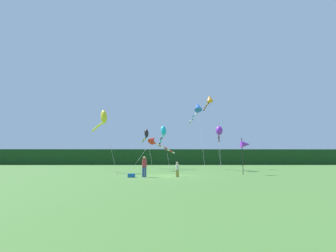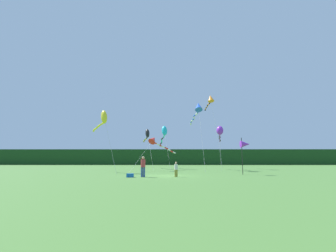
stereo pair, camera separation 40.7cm
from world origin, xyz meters
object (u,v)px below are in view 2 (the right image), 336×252
Objects in this scene: person_child at (176,168)px; cooler_box at (130,175)px; kite_yellow at (103,118)px; kite_black at (147,134)px; kite_red at (155,141)px; kite_orange at (210,99)px; person_adult at (143,165)px; kite_purple at (220,131)px; kite_blue at (198,108)px; banner_flag_pole at (245,145)px; kite_cyan at (164,133)px.

cooler_box is (-3.83, -0.44, -0.55)m from person_child.
person_child is at bearing -40.07° from kite_yellow.
kite_yellow reaches higher than kite_black.
kite_yellow is at bearing -139.37° from kite_red.
kite_yellow is at bearing -141.57° from kite_orange.
person_child is (2.79, 0.22, -0.26)m from person_adult.
kite_red is 9.08m from kite_purple.
kite_purple is at bearing -5.30° from kite_blue.
kite_purple reaches higher than banner_flag_pole.
kite_purple is at bearing 20.27° from kite_yellow.
kite_blue is 1.60× the size of kite_yellow.
kite_yellow is 12.25m from kite_black.
kite_black is at bearing 94.39° from person_adult.
kite_red is (-9.39, 9.02, 1.02)m from banner_flag_pole.
cooler_box is at bearing -118.04° from kite_orange.
banner_flag_pole is at bearing -87.43° from kite_purple.
kite_red is 6.60m from kite_cyan.
kite_blue is 1.46× the size of kite_black.
kite_orange is at bearing 61.96° from cooler_box.
kite_cyan is 9.85m from kite_purple.
person_adult is 2.96× the size of cooler_box.
kite_yellow is at bearing 121.18° from cooler_box.
kite_black is (-1.75, 6.50, 1.64)m from kite_red.
cooler_box is 0.16× the size of banner_flag_pole.
person_child is at bearing -117.44° from kite_purple.
person_adult is 10.41m from banner_flag_pole.
banner_flag_pole is 16.11m from kite_yellow.
kite_yellow is at bearing -154.04° from kite_blue.
person_adult is at bearing -161.56° from banner_flag_pole.
kite_purple is (-0.43, 9.47, 2.42)m from banner_flag_pole.
kite_orange reaches higher than kite_blue.
cooler_box is 24.45m from kite_orange.
kite_yellow is 0.67× the size of kite_cyan.
kite_cyan is at bearing 58.63° from kite_yellow.
person_child is at bearing -156.44° from banner_flag_pole.
cooler_box is 10.64m from kite_yellow.
kite_black is (-1.44, 18.75, 4.63)m from person_adult.
cooler_box is 13.11m from kite_red.
kite_cyan is (-4.94, 5.53, -2.90)m from kite_blue.
kite_purple is (6.48, 12.48, 4.64)m from person_child.
person_adult is 19.37m from kite_black.
kite_orange is at bearing 92.04° from banner_flag_pole.
cooler_box is 0.05× the size of kite_orange.
kite_red is 6.93m from kite_black.
kite_red reaches higher than cooler_box.
cooler_box is 0.05× the size of kite_blue.
banner_flag_pole is at bearing -70.61° from kite_blue.
kite_cyan is (-8.37, 15.28, 2.86)m from banner_flag_pole.
kite_blue is at bearing 74.76° from person_child.
kite_cyan is at bearing 143.82° from kite_purple.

